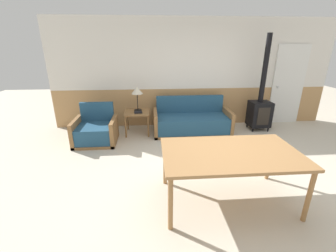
{
  "coord_description": "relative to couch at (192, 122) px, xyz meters",
  "views": [
    {
      "loc": [
        -1.12,
        -3.15,
        2.1
      ],
      "look_at": [
        -0.79,
        1.0,
        0.55
      ],
      "focal_mm": 24.0,
      "sensor_mm": 36.0,
      "label": 1
    }
  ],
  "objects": [
    {
      "name": "entry_door",
      "position": [
        2.68,
        0.57,
        0.78
      ],
      "size": [
        0.86,
        0.09,
        2.08
      ],
      "color": "white",
      "rests_on": "ground_plane"
    },
    {
      "name": "wall_back",
      "position": [
        0.13,
        0.62,
        1.09
      ],
      "size": [
        7.2,
        0.06,
        2.7
      ],
      "color": "tan",
      "rests_on": "ground_plane"
    },
    {
      "name": "book_stack",
      "position": [
        -1.29,
        -0.06,
        0.31
      ],
      "size": [
        0.2,
        0.17,
        0.02
      ],
      "color": "black",
      "rests_on": "side_table"
    },
    {
      "name": "table_lamp",
      "position": [
        -1.31,
        0.14,
        0.76
      ],
      "size": [
        0.27,
        0.27,
        0.58
      ],
      "color": "black",
      "rests_on": "side_table"
    },
    {
      "name": "side_table",
      "position": [
        -1.33,
        0.04,
        0.21
      ],
      "size": [
        0.59,
        0.59,
        0.55
      ],
      "color": "olive",
      "rests_on": "ground_plane"
    },
    {
      "name": "dining_table",
      "position": [
        0.04,
        -2.6,
        0.44
      ],
      "size": [
        1.79,
        1.06,
        0.76
      ],
      "color": "#9E7042",
      "rests_on": "ground_plane"
    },
    {
      "name": "armchair",
      "position": [
        -2.22,
        -0.43,
        -0.01
      ],
      "size": [
        0.9,
        0.79,
        0.84
      ],
      "rotation": [
        0.0,
        0.0,
        0.06
      ],
      "color": "olive",
      "rests_on": "ground_plane"
    },
    {
      "name": "couch",
      "position": [
        0.0,
        0.0,
        0.0
      ],
      "size": [
        1.86,
        0.83,
        0.85
      ],
      "color": "olive",
      "rests_on": "ground_plane"
    },
    {
      "name": "wood_stove",
      "position": [
        1.74,
        0.07,
        0.31
      ],
      "size": [
        0.5,
        0.45,
        2.32
      ],
      "color": "black",
      "rests_on": "ground_plane"
    },
    {
      "name": "ground_plane",
      "position": [
        0.13,
        -2.01,
        -0.26
      ],
      "size": [
        16.0,
        16.0,
        0.0
      ],
      "primitive_type": "plane",
      "color": "beige"
    }
  ]
}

